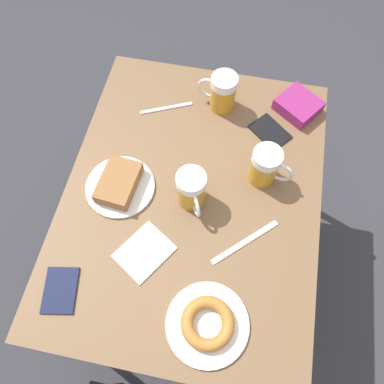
{
  "coord_description": "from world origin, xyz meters",
  "views": [
    {
      "loc": [
        -0.1,
        0.48,
        1.77
      ],
      "look_at": [
        0.0,
        0.0,
        0.76
      ],
      "focal_mm": 35.0,
      "sensor_mm": 36.0,
      "label": 1
    }
  ],
  "objects_px": {
    "napkin_folded": "(144,252)",
    "passport_far_edge": "(270,132)",
    "plate_with_donut": "(207,324)",
    "passport_near_edge": "(60,290)",
    "blue_pouch": "(298,106)",
    "knife": "(245,242)",
    "beer_mug_center": "(265,166)",
    "beer_mug_right": "(190,189)",
    "fork": "(166,108)",
    "plate_with_cake": "(119,184)",
    "beer_mug_left": "(222,92)"
  },
  "relations": [
    {
      "from": "beer_mug_center",
      "to": "blue_pouch",
      "type": "xyz_separation_m",
      "value": [
        -0.09,
        -0.29,
        -0.05
      ]
    },
    {
      "from": "fork",
      "to": "passport_far_edge",
      "type": "bearing_deg",
      "value": 175.32
    },
    {
      "from": "napkin_folded",
      "to": "passport_far_edge",
      "type": "bearing_deg",
      "value": -122.42
    },
    {
      "from": "fork",
      "to": "passport_near_edge",
      "type": "bearing_deg",
      "value": 77.8
    },
    {
      "from": "plate_with_donut",
      "to": "beer_mug_right",
      "type": "height_order",
      "value": "beer_mug_right"
    },
    {
      "from": "napkin_folded",
      "to": "blue_pouch",
      "type": "bearing_deg",
      "value": -123.07
    },
    {
      "from": "plate_with_cake",
      "to": "beer_mug_center",
      "type": "height_order",
      "value": "beer_mug_center"
    },
    {
      "from": "plate_with_donut",
      "to": "beer_mug_center",
      "type": "bearing_deg",
      "value": -100.75
    },
    {
      "from": "napkin_folded",
      "to": "beer_mug_center",
      "type": "bearing_deg",
      "value": -134.12
    },
    {
      "from": "beer_mug_center",
      "to": "knife",
      "type": "relative_size",
      "value": 0.76
    },
    {
      "from": "beer_mug_right",
      "to": "passport_far_edge",
      "type": "height_order",
      "value": "beer_mug_right"
    },
    {
      "from": "plate_with_cake",
      "to": "blue_pouch",
      "type": "relative_size",
      "value": 1.21
    },
    {
      "from": "plate_with_donut",
      "to": "blue_pouch",
      "type": "distance_m",
      "value": 0.77
    },
    {
      "from": "plate_with_donut",
      "to": "blue_pouch",
      "type": "relative_size",
      "value": 1.25
    },
    {
      "from": "plate_with_cake",
      "to": "passport_near_edge",
      "type": "bearing_deg",
      "value": 77.76
    },
    {
      "from": "plate_with_cake",
      "to": "napkin_folded",
      "type": "height_order",
      "value": "plate_with_cake"
    },
    {
      "from": "plate_with_cake",
      "to": "knife",
      "type": "relative_size",
      "value": 1.2
    },
    {
      "from": "beer_mug_right",
      "to": "fork",
      "type": "xyz_separation_m",
      "value": [
        0.15,
        -0.32,
        -0.07
      ]
    },
    {
      "from": "passport_near_edge",
      "to": "passport_far_edge",
      "type": "xyz_separation_m",
      "value": [
        -0.5,
        -0.63,
        0.0
      ]
    },
    {
      "from": "blue_pouch",
      "to": "plate_with_cake",
      "type": "bearing_deg",
      "value": 38.61
    },
    {
      "from": "plate_with_cake",
      "to": "plate_with_donut",
      "type": "relative_size",
      "value": 0.97
    },
    {
      "from": "beer_mug_left",
      "to": "passport_near_edge",
      "type": "height_order",
      "value": "beer_mug_left"
    },
    {
      "from": "plate_with_donut",
      "to": "passport_near_edge",
      "type": "xyz_separation_m",
      "value": [
        0.41,
        -0.01,
        -0.01
      ]
    },
    {
      "from": "beer_mug_right",
      "to": "fork",
      "type": "distance_m",
      "value": 0.36
    },
    {
      "from": "plate_with_donut",
      "to": "beer_mug_left",
      "type": "height_order",
      "value": "beer_mug_left"
    },
    {
      "from": "beer_mug_left",
      "to": "passport_near_edge",
      "type": "xyz_separation_m",
      "value": [
        0.33,
        0.71,
        -0.06
      ]
    },
    {
      "from": "knife",
      "to": "blue_pouch",
      "type": "relative_size",
      "value": 1.01
    },
    {
      "from": "knife",
      "to": "passport_far_edge",
      "type": "height_order",
      "value": "passport_far_edge"
    },
    {
      "from": "passport_near_edge",
      "to": "plate_with_cake",
      "type": "bearing_deg",
      "value": -102.24
    },
    {
      "from": "passport_far_edge",
      "to": "blue_pouch",
      "type": "bearing_deg",
      "value": -125.72
    },
    {
      "from": "beer_mug_center",
      "to": "passport_near_edge",
      "type": "bearing_deg",
      "value": 42.69
    },
    {
      "from": "plate_with_cake",
      "to": "napkin_folded",
      "type": "relative_size",
      "value": 1.13
    },
    {
      "from": "plate_with_cake",
      "to": "napkin_folded",
      "type": "xyz_separation_m",
      "value": [
        -0.13,
        0.19,
        -0.02
      ]
    },
    {
      "from": "beer_mug_right",
      "to": "napkin_folded",
      "type": "distance_m",
      "value": 0.22
    },
    {
      "from": "beer_mug_left",
      "to": "beer_mug_center",
      "type": "relative_size",
      "value": 1.0
    },
    {
      "from": "plate_with_cake",
      "to": "passport_far_edge",
      "type": "height_order",
      "value": "plate_with_cake"
    },
    {
      "from": "beer_mug_left",
      "to": "napkin_folded",
      "type": "xyz_separation_m",
      "value": [
        0.13,
        0.56,
        -0.07
      ]
    },
    {
      "from": "beer_mug_center",
      "to": "plate_with_cake",
      "type": "bearing_deg",
      "value": 16.17
    },
    {
      "from": "beer_mug_left",
      "to": "blue_pouch",
      "type": "height_order",
      "value": "beer_mug_left"
    },
    {
      "from": "beer_mug_right",
      "to": "blue_pouch",
      "type": "xyz_separation_m",
      "value": [
        -0.29,
        -0.41,
        -0.05
      ]
    },
    {
      "from": "plate_with_donut",
      "to": "blue_pouch",
      "type": "xyz_separation_m",
      "value": [
        -0.18,
        -0.75,
        0.0
      ]
    },
    {
      "from": "plate_with_donut",
      "to": "fork",
      "type": "distance_m",
      "value": 0.72
    },
    {
      "from": "beer_mug_right",
      "to": "fork",
      "type": "height_order",
      "value": "beer_mug_right"
    },
    {
      "from": "plate_with_donut",
      "to": "napkin_folded",
      "type": "relative_size",
      "value": 1.17
    },
    {
      "from": "passport_far_edge",
      "to": "plate_with_donut",
      "type": "bearing_deg",
      "value": 81.53
    },
    {
      "from": "beer_mug_right",
      "to": "napkin_folded",
      "type": "xyz_separation_m",
      "value": [
        0.09,
        0.19,
        -0.07
      ]
    },
    {
      "from": "beer_mug_center",
      "to": "knife",
      "type": "bearing_deg",
      "value": 84.27
    },
    {
      "from": "napkin_folded",
      "to": "plate_with_donut",
      "type": "bearing_deg",
      "value": 143.31
    },
    {
      "from": "beer_mug_right",
      "to": "plate_with_donut",
      "type": "bearing_deg",
      "value": 108.57
    },
    {
      "from": "plate_with_donut",
      "to": "beer_mug_right",
      "type": "relative_size",
      "value": 1.64
    }
  ]
}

